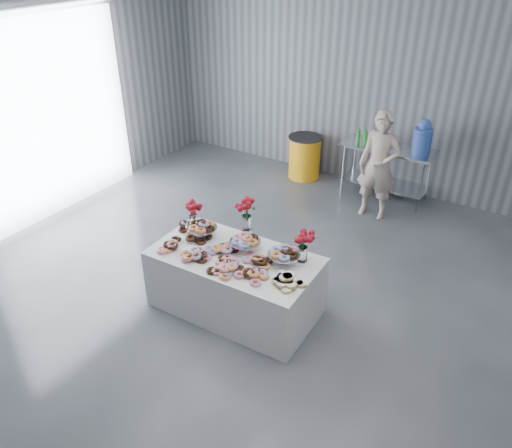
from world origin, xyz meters
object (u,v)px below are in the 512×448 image
(water_jug, at_px, (423,138))
(display_table, at_px, (235,282))
(prep_table, at_px, (387,163))
(trash_barrel, at_px, (304,157))
(person, at_px, (379,166))

(water_jug, bearing_deg, display_table, -104.89)
(display_table, bearing_deg, water_jug, 75.11)
(prep_table, height_order, trash_barrel, prep_table)
(prep_table, bearing_deg, display_table, -97.51)
(water_jug, distance_m, trash_barrel, 2.14)
(display_table, xyz_separation_m, trash_barrel, (-1.01, 3.73, 0.01))
(display_table, distance_m, water_jug, 3.94)
(person, bearing_deg, prep_table, 92.08)
(person, height_order, trash_barrel, person)
(water_jug, bearing_deg, prep_table, 180.00)
(person, bearing_deg, display_table, -105.23)
(prep_table, xyz_separation_m, water_jug, (0.50, -0.00, 0.53))
(water_jug, bearing_deg, person, -121.46)
(water_jug, relative_size, person, 0.33)
(person, distance_m, trash_barrel, 1.78)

